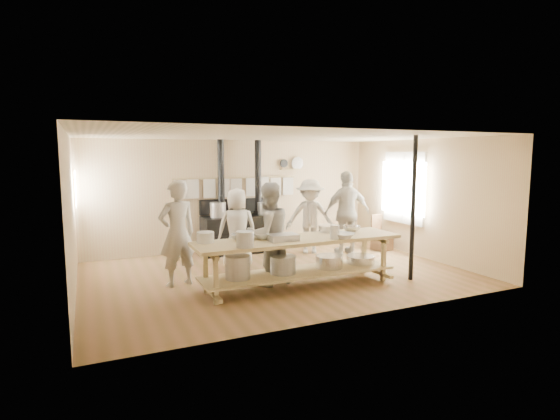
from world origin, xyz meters
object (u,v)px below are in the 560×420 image
(prep_table, at_px, (298,257))
(cook_left, at_px, (268,234))
(stove, at_px, (241,230))
(cook_center, at_px, (237,228))
(roasting_pan, at_px, (283,237))
(cook_far_left, at_px, (177,233))
(cook_by_window, at_px, (310,216))
(chair, at_px, (381,239))
(cook_right, at_px, (347,213))

(prep_table, distance_m, cook_left, 0.66)
(stove, bearing_deg, cook_left, -98.86)
(cook_center, distance_m, roasting_pan, 1.78)
(cook_far_left, relative_size, roasting_pan, 3.77)
(cook_far_left, bearing_deg, stove, -145.22)
(stove, xyz_separation_m, cook_by_window, (1.42, -0.76, 0.33))
(roasting_pan, bearing_deg, chair, 29.04)
(stove, bearing_deg, chair, -20.22)
(cook_far_left, relative_size, cook_center, 1.14)
(cook_left, bearing_deg, roasting_pan, 91.86)
(cook_by_window, distance_m, chair, 1.87)
(cook_by_window, bearing_deg, prep_table, -95.61)
(cook_far_left, relative_size, cook_left, 1.02)
(prep_table, relative_size, chair, 4.29)
(cook_center, height_order, chair, cook_center)
(prep_table, bearing_deg, roasting_pan, -166.69)
(cook_far_left, relative_size, cook_right, 0.96)
(stove, relative_size, cook_left, 1.45)
(cook_far_left, distance_m, cook_center, 1.54)
(cook_right, xyz_separation_m, chair, (1.00, 0.03, -0.70))
(cook_by_window, bearing_deg, roasting_pan, -100.29)
(chair, xyz_separation_m, roasting_pan, (-3.49, -1.94, 0.66))
(roasting_pan, bearing_deg, cook_center, 96.30)
(prep_table, xyz_separation_m, roasting_pan, (-0.33, -0.08, 0.38))
(stove, xyz_separation_m, cook_center, (-0.53, -1.33, 0.28))
(cook_center, height_order, cook_by_window, cook_by_window)
(cook_center, xyz_separation_m, cook_right, (2.68, 0.14, 0.15))
(cook_far_left, relative_size, cook_by_window, 1.07)
(stove, relative_size, prep_table, 0.72)
(cook_by_window, xyz_separation_m, roasting_pan, (-1.76, -2.34, 0.05))
(cook_far_left, xyz_separation_m, cook_center, (1.34, 0.77, -0.12))
(prep_table, bearing_deg, cook_by_window, 57.73)
(chair, relative_size, roasting_pan, 1.73)
(stove, bearing_deg, prep_table, -90.04)
(cook_by_window, height_order, chair, cook_by_window)
(chair, bearing_deg, roasting_pan, -167.32)
(stove, distance_m, cook_far_left, 2.83)
(chair, height_order, roasting_pan, roasting_pan)
(cook_far_left, height_order, roasting_pan, cook_far_left)
(cook_left, bearing_deg, cook_by_window, -143.08)
(cook_right, relative_size, roasting_pan, 3.92)
(cook_by_window, xyz_separation_m, chair, (1.73, -0.40, -0.60))
(prep_table, bearing_deg, cook_right, 40.41)
(cook_center, relative_size, roasting_pan, 3.30)
(prep_table, relative_size, cook_center, 2.25)
(stove, bearing_deg, cook_right, -28.91)
(cook_right, bearing_deg, cook_center, 8.52)
(cook_far_left, relative_size, chair, 2.18)
(chair, distance_m, roasting_pan, 4.04)
(prep_table, xyz_separation_m, cook_by_window, (1.43, 2.26, 0.33))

